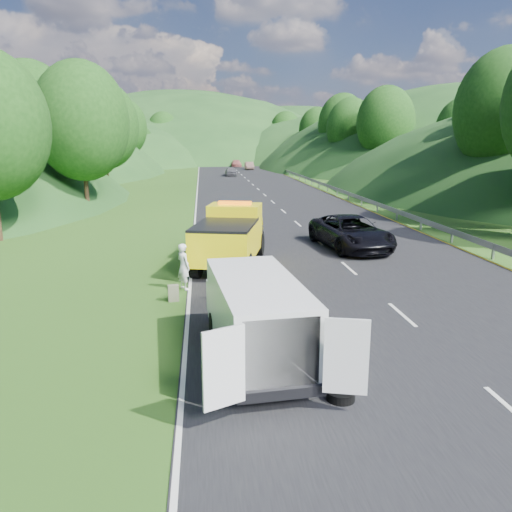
{
  "coord_description": "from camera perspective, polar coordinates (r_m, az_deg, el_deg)",
  "views": [
    {
      "loc": [
        -3.34,
        -16.68,
        5.54
      ],
      "look_at": [
        -1.4,
        1.34,
        1.3
      ],
      "focal_mm": 35.0,
      "sensor_mm": 36.0,
      "label": 1
    }
  ],
  "objects": [
    {
      "name": "guardrail",
      "position": [
        70.73,
        5.06,
        8.63
      ],
      "size": [
        0.06,
        140.0,
        1.52
      ],
      "primitive_type": "cube",
      "color": "gray",
      "rests_on": "ground"
    },
    {
      "name": "worker",
      "position": [
        11.7,
        5.36,
        -15.16
      ],
      "size": [
        1.22,
        0.81,
        1.77
      ],
      "primitive_type": "imported",
      "rotation": [
        0.0,
        0.0,
        -0.14
      ],
      "color": "black",
      "rests_on": "ground"
    },
    {
      "name": "hills_backdrop",
      "position": [
        151.8,
        -2.46,
        11.07
      ],
      "size": [
        201.0,
        288.6,
        44.0
      ],
      "primitive_type": null,
      "color": "#2D5B23",
      "rests_on": "ground"
    },
    {
      "name": "ground",
      "position": [
        17.89,
        4.94,
        -4.92
      ],
      "size": [
        320.0,
        320.0,
        0.0
      ],
      "primitive_type": "plane",
      "color": "#38661E",
      "rests_on": "ground"
    },
    {
      "name": "dist_car_b",
      "position": [
        95.56,
        -0.77,
        9.85
      ],
      "size": [
        1.5,
        4.3,
        1.42
      ],
      "primitive_type": "imported",
      "color": "brown",
      "rests_on": "ground"
    },
    {
      "name": "dist_car_c",
      "position": [
        104.8,
        -2.25,
        10.13
      ],
      "size": [
        1.92,
        4.72,
        1.37
      ],
      "primitive_type": "imported",
      "color": "#A85954",
      "rests_on": "ground"
    },
    {
      "name": "dist_car_a",
      "position": [
        78.82,
        -2.89,
        9.12
      ],
      "size": [
        1.68,
        4.18,
        1.42
      ],
      "primitive_type": "imported",
      "color": "#4D4D52",
      "rests_on": "ground"
    },
    {
      "name": "passing_suv",
      "position": [
        26.46,
        10.71,
        0.85
      ],
      "size": [
        3.58,
        6.36,
        1.68
      ],
      "primitive_type": "imported",
      "rotation": [
        0.0,
        0.0,
        0.14
      ],
      "color": "black",
      "rests_on": "ground"
    },
    {
      "name": "tree_line_left",
      "position": [
        78.46,
        -17.83,
        8.5
      ],
      "size": [
        14.0,
        140.0,
        14.0
      ],
      "primitive_type": null,
      "color": "#265719",
      "rests_on": "ground"
    },
    {
      "name": "suitcase",
      "position": [
        17.74,
        -9.44,
        -4.21
      ],
      "size": [
        0.4,
        0.27,
        0.59
      ],
      "primitive_type": "cube",
      "rotation": [
        0.0,
        0.0,
        0.19
      ],
      "color": "#65664D",
      "rests_on": "ground"
    },
    {
      "name": "road_surface",
      "position": [
        57.3,
        0.25,
        7.63
      ],
      "size": [
        14.0,
        200.0,
        0.02
      ],
      "primitive_type": "cube",
      "color": "black",
      "rests_on": "ground"
    },
    {
      "name": "tow_truck",
      "position": [
        22.26,
        -2.92,
        2.3
      ],
      "size": [
        3.77,
        6.79,
        2.76
      ],
      "rotation": [
        0.0,
        0.0,
        -0.24
      ],
      "color": "black",
      "rests_on": "ground"
    },
    {
      "name": "white_van",
      "position": [
        12.75,
        -0.04,
        -6.62
      ],
      "size": [
        3.33,
        6.31,
        2.17
      ],
      "rotation": [
        0.0,
        0.0,
        0.1
      ],
      "color": "black",
      "rests_on": "ground"
    },
    {
      "name": "tree_line_right",
      "position": [
        81.27,
        12.96,
        8.93
      ],
      "size": [
        14.0,
        140.0,
        14.0
      ],
      "primitive_type": null,
      "color": "#265719",
      "rests_on": "ground"
    },
    {
      "name": "child",
      "position": [
        17.54,
        -3.59,
        -5.27
      ],
      "size": [
        0.62,
        0.55,
        1.07
      ],
      "primitive_type": "imported",
      "rotation": [
        0.0,
        0.0,
        -0.32
      ],
      "color": "tan",
      "rests_on": "ground"
    },
    {
      "name": "spare_tire",
      "position": [
        11.46,
        9.63,
        -15.95
      ],
      "size": [
        0.62,
        0.62,
        0.2
      ],
      "primitive_type": "cylinder",
      "color": "black",
      "rests_on": "ground"
    },
    {
      "name": "dist_car_d",
      "position": [
        118.41,
        -3.05,
        10.47
      ],
      "size": [
        1.68,
        4.18,
        1.42
      ],
      "primitive_type": "imported",
      "color": "#647855",
      "rests_on": "ground"
    },
    {
      "name": "woman",
      "position": [
        19.13,
        -8.2,
        -3.81
      ],
      "size": [
        0.75,
        0.8,
        1.76
      ],
      "primitive_type": "imported",
      "rotation": [
        0.0,
        0.0,
        2.16
      ],
      "color": "silver",
      "rests_on": "ground"
    }
  ]
}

